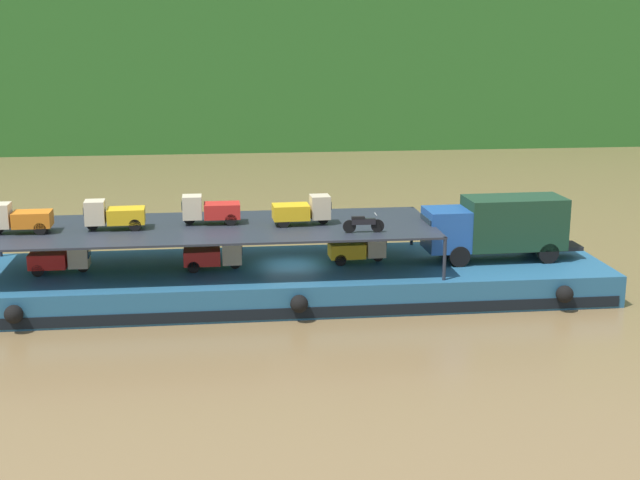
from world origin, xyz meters
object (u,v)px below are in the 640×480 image
(mini_truck_lower_mid, at_px, (358,248))
(mini_truck_upper_mid, at_px, (114,215))
(mini_truck_upper_stern, at_px, (20,218))
(covered_lorry, at_px, (498,226))
(mini_truck_lower_stern, at_px, (61,258))
(motorcycle_upper_port, at_px, (363,223))
(cargo_barge, at_px, (291,280))
(mini_truck_upper_bow, at_px, (303,210))
(mini_truck_lower_aft, at_px, (214,255))
(mini_truck_upper_fore, at_px, (210,210))

(mini_truck_lower_mid, bearing_deg, mini_truck_upper_mid, -179.01)
(mini_truck_upper_stern, bearing_deg, covered_lorry, 0.30)
(mini_truck_lower_stern, bearing_deg, mini_truck_upper_stern, -173.96)
(mini_truck_upper_stern, xyz_separation_m, motorcycle_upper_port, (15.53, -1.79, -0.26))
(mini_truck_upper_mid, bearing_deg, mini_truck_lower_stern, -178.70)
(cargo_barge, height_order, mini_truck_lower_stern, mini_truck_lower_stern)
(cargo_barge, distance_m, mini_truck_lower_mid, 3.60)
(covered_lorry, bearing_deg, mini_truck_lower_stern, 179.85)
(mini_truck_upper_stern, bearing_deg, motorcycle_upper_port, -6.58)
(mini_truck_upper_stern, relative_size, mini_truck_upper_bow, 0.99)
(mini_truck_lower_stern, height_order, mini_truck_upper_mid, mini_truck_upper_mid)
(covered_lorry, height_order, mini_truck_lower_aft, covered_lorry)
(mini_truck_upper_mid, bearing_deg, mini_truck_lower_aft, -3.56)
(mini_truck_lower_aft, bearing_deg, motorcycle_upper_port, -14.36)
(mini_truck_upper_stern, relative_size, mini_truck_upper_fore, 1.00)
(cargo_barge, xyz_separation_m, mini_truck_upper_stern, (-12.39, -0.24, 3.44))
(mini_truck_lower_stern, relative_size, mini_truck_lower_aft, 1.00)
(mini_truck_lower_stern, xyz_separation_m, mini_truck_upper_mid, (2.51, 0.06, 2.00))
(mini_truck_upper_stern, bearing_deg, mini_truck_lower_mid, 1.58)
(mini_truck_lower_mid, distance_m, mini_truck_upper_fore, 7.38)
(mini_truck_upper_stern, bearing_deg, mini_truck_lower_aft, -0.33)
(mini_truck_lower_stern, distance_m, motorcycle_upper_port, 14.12)
(mini_truck_upper_fore, bearing_deg, mini_truck_lower_stern, -174.05)
(cargo_barge, relative_size, mini_truck_upper_bow, 10.90)
(mini_truck_lower_mid, bearing_deg, mini_truck_upper_bow, -175.36)
(cargo_barge, height_order, mini_truck_upper_fore, mini_truck_upper_fore)
(mini_truck_lower_stern, bearing_deg, mini_truck_upper_bow, 0.18)
(mini_truck_lower_mid, distance_m, mini_truck_upper_stern, 15.81)
(mini_truck_lower_mid, xyz_separation_m, mini_truck_upper_stern, (-15.68, -0.43, 2.00))
(mini_truck_upper_fore, bearing_deg, motorcycle_upper_port, -21.21)
(cargo_barge, distance_m, mini_truck_lower_aft, 3.95)
(cargo_barge, bearing_deg, mini_truck_upper_bow, -2.92)
(cargo_barge, distance_m, mini_truck_upper_bow, 3.49)
(mini_truck_lower_aft, relative_size, motorcycle_upper_port, 1.44)
(mini_truck_lower_mid, relative_size, mini_truck_upper_fore, 1.01)
(mini_truck_upper_mid, bearing_deg, mini_truck_upper_fore, 8.57)
(mini_truck_lower_stern, distance_m, mini_truck_lower_mid, 14.02)
(mini_truck_lower_stern, distance_m, mini_truck_lower_aft, 7.07)
(cargo_barge, xyz_separation_m, mini_truck_lower_aft, (-3.67, -0.29, 1.44))
(mini_truck_upper_bow, bearing_deg, mini_truck_upper_fore, 171.02)
(mini_truck_upper_mid, bearing_deg, covered_lorry, -0.35)
(mini_truck_upper_stern, height_order, mini_truck_upper_fore, same)
(mini_truck_lower_aft, bearing_deg, mini_truck_upper_fore, 97.77)
(mini_truck_lower_aft, distance_m, mini_truck_lower_mid, 6.97)
(mini_truck_lower_aft, bearing_deg, cargo_barge, 4.51)
(cargo_barge, height_order, mini_truck_upper_stern, mini_truck_upper_stern)
(motorcycle_upper_port, bearing_deg, cargo_barge, 147.09)
(mini_truck_upper_stern, xyz_separation_m, mini_truck_upper_bow, (12.95, 0.21, 0.00))
(mini_truck_lower_stern, height_order, mini_truck_upper_stern, mini_truck_upper_stern)
(cargo_barge, relative_size, covered_lorry, 3.83)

